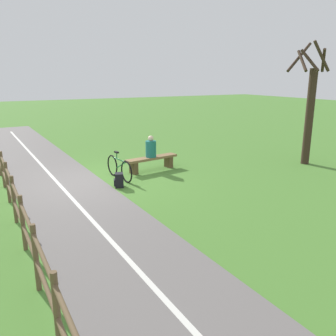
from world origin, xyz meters
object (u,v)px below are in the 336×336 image
bench (152,161)px  person_seated (151,148)px  bicycle (119,168)px  tree_far_left (309,108)px  backpack (119,180)px

bench → person_seated: 0.45m
bench → person_seated: person_seated is taller
person_seated → bicycle: (1.32, 0.45, -0.42)m
bench → bicycle: size_ratio=1.20×
person_seated → tree_far_left: size_ratio=0.17×
backpack → bench: bearing=-143.3°
bicycle → backpack: bearing=-27.7°
bench → tree_far_left: (-5.41, 1.80, 1.72)m
bench → backpack: bench is taller
bicycle → tree_far_left: (-6.75, 1.35, 1.69)m
person_seated → backpack: size_ratio=1.77×
bicycle → tree_far_left: size_ratio=0.38×
bench → tree_far_left: tree_far_left is taller
bench → person_seated: bearing=-0.0°
bicycle → tree_far_left: tree_far_left is taller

